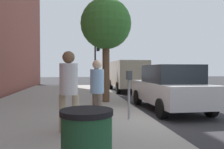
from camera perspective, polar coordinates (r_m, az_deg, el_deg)
ground_plane at (r=7.15m, az=9.54°, el=-11.63°), size 80.00×80.00×0.00m
sidewalk_slab at (r=6.84m, az=-15.64°, el=-11.61°), size 28.00×6.00×0.15m
parking_meter at (r=6.47m, az=4.37°, el=-2.53°), size 0.36×0.12×1.41m
pedestrian_at_meter at (r=5.98m, az=-3.85°, el=-3.04°), size 0.51×0.37×1.71m
pedestrian_bystander at (r=5.09m, az=-11.06°, el=-2.49°), size 0.42×0.46×1.86m
parked_sedan_near at (r=8.98m, az=14.54°, el=-3.22°), size 4.42×2.00×1.77m
parked_van_far at (r=16.33m, az=3.83°, el=0.13°), size 5.22×2.15×2.18m
street_tree at (r=10.16m, az=-1.57°, el=12.62°), size 2.26×2.26×4.62m
traffic_signal at (r=16.13m, az=-3.98°, el=4.80°), size 0.24×0.44×3.60m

